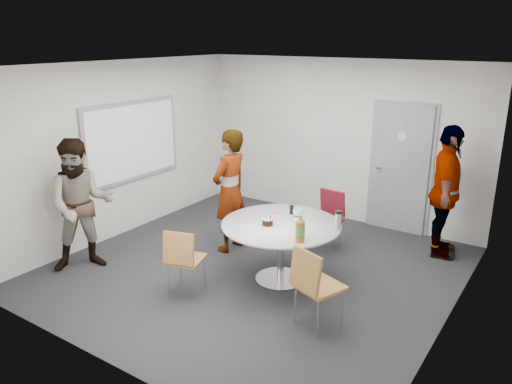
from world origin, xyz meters
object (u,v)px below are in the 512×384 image
Objects in this scene: table at (283,232)px; person_main at (230,191)px; door at (400,169)px; whiteboard at (133,141)px; chair_near_left at (183,256)px; person_left at (81,205)px; person_right at (445,192)px; chair_far at (328,214)px; chair_near_right at (313,281)px.

table is 1.27m from person_main.
door is 1.12× the size of whiteboard.
chair_near_left is 1.68m from person_left.
person_right is (4.41, 1.68, -0.50)m from whiteboard.
person_main is (-1.16, 0.45, 0.22)m from table.
chair_near_left is 0.48× the size of person_left.
chair_near_left is at bearing -129.30° from table.
chair_near_left is 0.45× the size of person_right.
person_right is at bearing 35.61° from chair_near_left.
door is at bearing 76.47° from table.
chair_far reaches higher than chair_near_left.
chair_far is at bearing 132.09° from chair_near_right.
chair_far is (0.01, 1.30, -0.15)m from table.
door reaches higher than chair_near_left.
chair_near_right is 1.06× the size of chair_far.
table is 1.31m from chair_far.
person_main is at bearing -130.02° from door.
chair_near_left is at bearing 128.63° from person_right.
table is at bearing -5.66° from whiteboard.
whiteboard is 1.06× the size of person_main.
person_left is at bearing -153.08° from chair_near_right.
person_main is at bearing 87.24° from chair_near_left.
chair_far is at bearing 53.71° from chair_near_left.
person_left is (-3.26, -0.39, 0.33)m from chair_near_right.
person_left is at bearing -154.80° from table.
door is at bearing 32.66° from whiteboard.
door reaches higher than person_left.
person_main reaches higher than person_left.
whiteboard is 1.00× the size of person_right.
table is at bearing 129.49° from person_right.
person_right is at bearing 122.07° from person_main.
door is 2.42× the size of chair_far.
chair_near_right is (0.83, -0.76, -0.11)m from table.
door is 1.12× the size of person_right.
whiteboard reaches higher than chair_far.
chair_near_left is 2.42m from chair_far.
person_left is 0.95× the size of person_right.
door reaches higher than person_main.
person_left is at bearing 114.83° from person_right.
person_right reaches higher than person_main.
person_main is (-1.17, -0.85, 0.37)m from chair_far.
table is (2.94, -0.29, -0.77)m from whiteboard.
person_left is at bearing -70.42° from whiteboard.
table is 1.28m from chair_near_left.
chair_far is 0.49× the size of person_main.
door is 2.47× the size of chair_near_left.
person_right is at bearing -13.47° from person_left.
chair_near_left is at bearing 74.95° from chair_far.
person_left is at bearing 168.87° from chair_near_left.
whiteboard is 1.87m from person_main.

